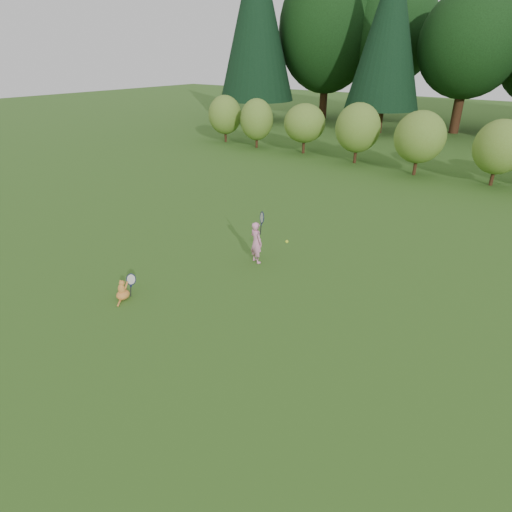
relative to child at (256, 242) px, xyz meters
The scene contains 5 objects.
ground 1.85m from the child, 74.80° to the right, with size 100.00×100.00×0.00m, color #275317.
shrub_row 11.34m from the child, 87.65° to the left, with size 28.00×3.00×2.80m, color olive, non-canonical shape.
child is the anchor object (origin of this frame).
cat 3.42m from the child, 111.46° to the right, with size 0.40×0.69×0.60m.
tennis_ball 1.39m from the child, 22.08° to the right, with size 0.07×0.07×0.07m.
Camera 1 is at (5.40, -6.16, 4.85)m, focal length 30.00 mm.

